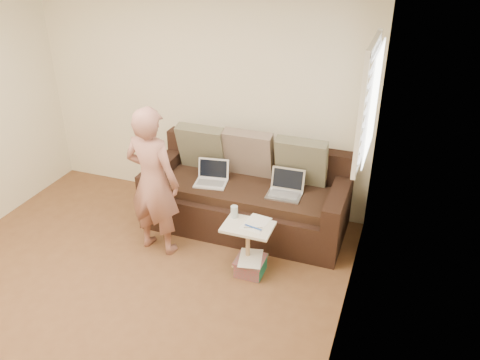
% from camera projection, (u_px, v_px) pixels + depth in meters
% --- Properties ---
extents(floor, '(4.50, 4.50, 0.00)m').
position_uv_depth(floor, '(102.00, 312.00, 4.38)').
color(floor, brown).
rests_on(floor, ground).
extents(ceiling, '(4.50, 4.50, 0.00)m').
position_uv_depth(ceiling, '(48.00, 7.00, 3.16)').
color(ceiling, white).
rests_on(ceiling, wall_back).
extents(wall_back, '(4.00, 0.00, 4.00)m').
position_uv_depth(wall_back, '(200.00, 96.00, 5.63)').
color(wall_back, beige).
rests_on(wall_back, ground).
extents(wall_right, '(0.00, 4.50, 4.50)m').
position_uv_depth(wall_right, '(341.00, 235.00, 3.17)').
color(wall_right, beige).
rests_on(wall_right, ground).
extents(window_blinds, '(0.12, 0.88, 1.08)m').
position_uv_depth(window_blinds, '(369.00, 102.00, 4.24)').
color(window_blinds, white).
rests_on(window_blinds, wall_right).
extents(sofa, '(2.20, 0.95, 0.85)m').
position_uv_depth(sofa, '(246.00, 192.00, 5.43)').
color(sofa, black).
rests_on(sofa, ground).
extents(pillow_left, '(0.55, 0.29, 0.57)m').
position_uv_depth(pillow_left, '(202.00, 148.00, 5.61)').
color(pillow_left, brown).
rests_on(pillow_left, sofa).
extents(pillow_mid, '(0.55, 0.27, 0.57)m').
position_uv_depth(pillow_mid, '(249.00, 154.00, 5.46)').
color(pillow_mid, '#735B52').
rests_on(pillow_mid, sofa).
extents(pillow_right, '(0.55, 0.28, 0.57)m').
position_uv_depth(pillow_right, '(301.00, 162.00, 5.28)').
color(pillow_right, brown).
rests_on(pillow_right, sofa).
extents(laptop_silver, '(0.36, 0.27, 0.24)m').
position_uv_depth(laptop_silver, '(284.00, 196.00, 5.17)').
color(laptop_silver, '#B7BABC').
rests_on(laptop_silver, sofa).
extents(laptop_white, '(0.38, 0.30, 0.25)m').
position_uv_depth(laptop_white, '(211.00, 184.00, 5.40)').
color(laptop_white, white).
rests_on(laptop_white, sofa).
extents(person, '(0.61, 0.44, 1.58)m').
position_uv_depth(person, '(153.00, 182.00, 4.88)').
color(person, '#A1575A').
rests_on(person, ground).
extents(side_table, '(0.47, 0.33, 0.52)m').
position_uv_depth(side_table, '(248.00, 248.00, 4.79)').
color(side_table, silver).
rests_on(side_table, ground).
extents(drinking_glass, '(0.07, 0.07, 0.12)m').
position_uv_depth(drinking_glass, '(234.00, 212.00, 4.78)').
color(drinking_glass, silver).
rests_on(drinking_glass, side_table).
extents(scissors, '(0.19, 0.12, 0.02)m').
position_uv_depth(scissors, '(253.00, 228.00, 4.63)').
color(scissors, silver).
rests_on(scissors, side_table).
extents(paper_on_table, '(0.25, 0.33, 0.00)m').
position_uv_depth(paper_on_table, '(256.00, 223.00, 4.70)').
color(paper_on_table, white).
rests_on(paper_on_table, side_table).
extents(striped_box, '(0.28, 0.28, 0.18)m').
position_uv_depth(striped_box, '(250.00, 265.00, 4.83)').
color(striped_box, red).
rests_on(striped_box, ground).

